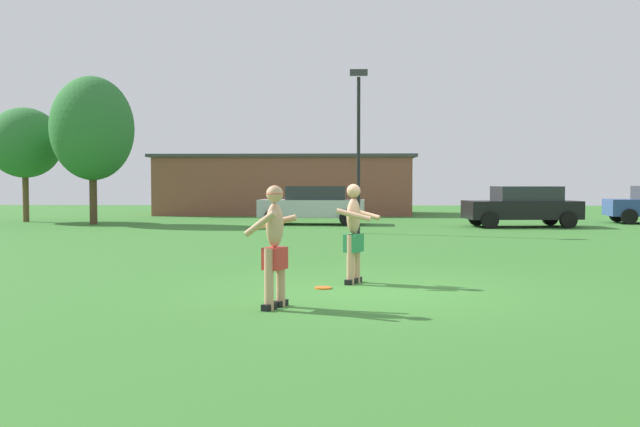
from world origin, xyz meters
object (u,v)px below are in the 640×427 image
object	(u,v)px
tree_right_field	(92,129)
car_silver_near_post	(313,204)
tree_behind_players	(25,143)
lamp_post	(359,133)
frisbee	(323,288)
car_black_far_end	(523,206)
player_in_green	(354,231)
player_with_cap	(274,240)

from	to	relation	value
tree_right_field	car_silver_near_post	bearing A→B (deg)	2.17
tree_behind_players	lamp_post	bearing A→B (deg)	-23.19
frisbee	car_silver_near_post	size ratio (longest dim) A/B	0.07
car_black_far_end	car_silver_near_post	bearing A→B (deg)	170.86
frisbee	tree_behind_players	size ratio (longest dim) A/B	0.06
frisbee	lamp_post	bearing A→B (deg)	86.28
lamp_post	player_in_green	bearing A→B (deg)	-91.39
player_in_green	frisbee	distance (m)	1.20
player_in_green	tree_behind_players	world-z (taller)	tree_behind_players
car_black_far_end	tree_right_field	world-z (taller)	tree_right_field
player_in_green	tree_right_field	distance (m)	19.60
player_with_cap	frisbee	distance (m)	2.14
frisbee	lamp_post	size ratio (longest dim) A/B	0.05
player_with_cap	player_in_green	world-z (taller)	player_with_cap
player_in_green	lamp_post	size ratio (longest dim) A/B	0.31
car_black_far_end	lamp_post	bearing A→B (deg)	-151.02
frisbee	player_in_green	bearing A→B (deg)	49.37
frisbee	tree_right_field	distance (m)	19.99
player_with_cap	tree_right_field	xyz separation A→B (m)	(-9.40, 18.66, 2.98)
player_with_cap	tree_behind_players	size ratio (longest dim) A/B	0.35
tree_behind_players	car_black_far_end	bearing A→B (deg)	-7.12
lamp_post	tree_right_field	size ratio (longest dim) A/B	0.91
frisbee	car_black_far_end	bearing A→B (deg)	65.47
player_with_cap	tree_right_field	bearing A→B (deg)	116.74
player_with_cap	lamp_post	bearing A→B (deg)	84.25
car_silver_near_post	lamp_post	world-z (taller)	lamp_post
player_with_cap	tree_behind_players	bearing A→B (deg)	122.63
player_with_cap	frisbee	world-z (taller)	player_with_cap
frisbee	car_black_far_end	distance (m)	17.46
frisbee	car_black_far_end	xyz separation A→B (m)	(7.24, 15.87, 0.81)
car_silver_near_post	tree_right_field	bearing A→B (deg)	-177.83
lamp_post	frisbee	bearing A→B (deg)	-93.72
player_in_green	car_black_far_end	xyz separation A→B (m)	(6.73, 15.27, -0.09)
lamp_post	tree_right_field	xyz separation A→B (m)	(-10.82, 4.55, 0.52)
player_with_cap	car_silver_near_post	world-z (taller)	player_with_cap
player_with_cap	tree_behind_players	distance (m)	24.22
car_black_far_end	tree_behind_players	bearing A→B (deg)	172.88
car_black_far_end	lamp_post	world-z (taller)	lamp_post
tree_right_field	lamp_post	bearing A→B (deg)	-22.78
player_with_cap	player_in_green	xyz separation A→B (m)	(1.14, 2.42, -0.04)
tree_behind_players	player_with_cap	bearing A→B (deg)	-57.37
lamp_post	tree_right_field	bearing A→B (deg)	157.22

